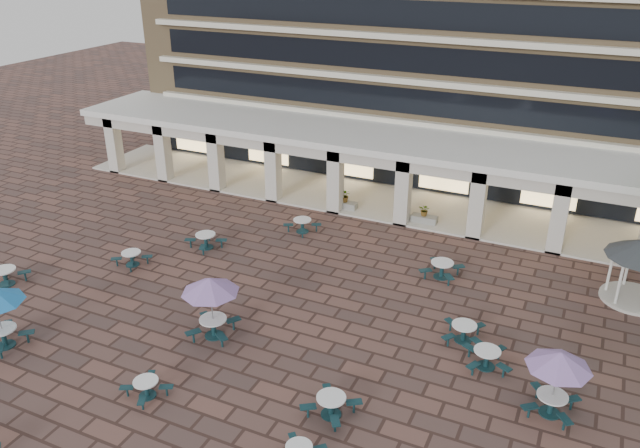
{
  "coord_description": "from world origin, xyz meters",
  "views": [
    {
      "loc": [
        11.68,
        -19.55,
        15.22
      ],
      "look_at": [
        1.23,
        3.0,
        3.73
      ],
      "focal_mm": 35.0,
      "sensor_mm": 36.0,
      "label": 1
    }
  ],
  "objects_px": {
    "picnic_table_2": "(331,404)",
    "planter_left": "(345,201)",
    "picnic_table_0": "(5,275)",
    "planter_right": "(424,216)"
  },
  "relations": [
    {
      "from": "picnic_table_2",
      "to": "planter_left",
      "type": "distance_m",
      "value": 18.1
    },
    {
      "from": "picnic_table_0",
      "to": "picnic_table_2",
      "type": "bearing_deg",
      "value": -10.31
    },
    {
      "from": "picnic_table_2",
      "to": "planter_right",
      "type": "relative_size",
      "value": 1.33
    },
    {
      "from": "planter_left",
      "to": "planter_right",
      "type": "relative_size",
      "value": 1.0
    },
    {
      "from": "picnic_table_0",
      "to": "planter_right",
      "type": "bearing_deg",
      "value": 38.14
    },
    {
      "from": "planter_left",
      "to": "planter_right",
      "type": "height_order",
      "value": "planter_left"
    },
    {
      "from": "picnic_table_2",
      "to": "planter_right",
      "type": "bearing_deg",
      "value": 106.84
    },
    {
      "from": "picnic_table_0",
      "to": "picnic_table_2",
      "type": "relative_size",
      "value": 0.99
    },
    {
      "from": "picnic_table_2",
      "to": "planter_left",
      "type": "xyz_separation_m",
      "value": [
        -6.57,
        16.87,
        0.09
      ]
    },
    {
      "from": "planter_left",
      "to": "picnic_table_2",
      "type": "bearing_deg",
      "value": -68.73
    }
  ]
}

